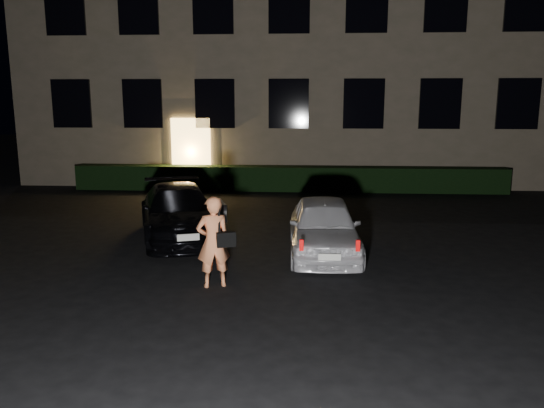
{
  "coord_description": "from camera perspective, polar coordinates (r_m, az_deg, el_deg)",
  "views": [
    {
      "loc": [
        0.68,
        -7.88,
        3.12
      ],
      "look_at": [
        0.02,
        2.0,
        1.18
      ],
      "focal_mm": 35.0,
      "sensor_mm": 36.0,
      "label": 1
    }
  ],
  "objects": [
    {
      "name": "man",
      "position": [
        8.97,
        -6.29,
        -4.05
      ],
      "size": [
        0.72,
        0.55,
        1.56
      ],
      "rotation": [
        0.0,
        0.0,
        3.5
      ],
      "color": "#FF9159",
      "rests_on": "ground"
    },
    {
      "name": "hedge",
      "position": [
        18.59,
        1.7,
        2.75
      ],
      "size": [
        15.0,
        0.7,
        0.85
      ],
      "primitive_type": "cube",
      "color": "black",
      "rests_on": "ground"
    },
    {
      "name": "hatch",
      "position": [
        10.88,
        5.59,
        -2.41
      ],
      "size": [
        1.5,
        3.49,
        1.17
      ],
      "rotation": [
        0.0,
        0.0,
        0.03
      ],
      "color": "white",
      "rests_on": "ground"
    },
    {
      "name": "ground",
      "position": [
        8.5,
        -1.05,
        -10.43
      ],
      "size": [
        80.0,
        80.0,
        0.0
      ],
      "primitive_type": "plane",
      "color": "black",
      "rests_on": "ground"
    },
    {
      "name": "sedan",
      "position": [
        12.42,
        -10.0,
        -0.83
      ],
      "size": [
        2.86,
        4.37,
        1.18
      ],
      "rotation": [
        0.0,
        0.0,
        0.33
      ],
      "color": "black",
      "rests_on": "ground"
    },
    {
      "name": "building",
      "position": [
        23.06,
        2.23,
        18.26
      ],
      "size": [
        20.0,
        8.11,
        12.0
      ],
      "color": "#6A604B",
      "rests_on": "ground"
    }
  ]
}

